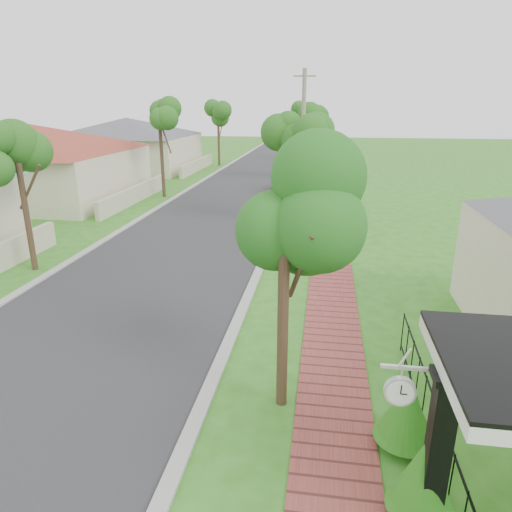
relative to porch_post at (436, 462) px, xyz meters
The scene contains 16 objects.
ground 4.79m from the porch_post, 167.60° to the left, with size 160.00×160.00×0.00m, color #306B19.
road 22.34m from the porch_post, 109.77° to the left, with size 7.00×120.00×0.02m, color #28282B.
kerb_right 21.39m from the porch_post, 100.52° to the left, with size 0.30×120.00×0.10m, color #9E9E99.
kerb_left 23.83m from the porch_post, 118.07° to the left, with size 0.30×120.00×0.10m, color #9E9E99.
sidewalk 21.07m from the porch_post, 93.54° to the left, with size 1.50×120.00×0.03m, color #97423C.
porch_post is the anchor object (origin of this frame).
picket_fence 1.21m from the porch_post, 70.71° to the left, with size 0.03×8.02×1.00m.
street_trees 29.02m from the porch_post, 104.93° to the left, with size 10.70×37.65×5.89m.
hedge_row 0.49m from the porch_post, 110.93° to the right, with size 0.94×4.79×1.85m.
far_house_red 28.70m from the porch_post, 132.91° to the left, with size 15.56×15.56×4.60m.
far_house_grey 40.09m from the porch_post, 119.15° to the left, with size 15.56×15.56×4.60m.
parked_car_red 25.95m from the porch_post, 99.20° to the left, with size 1.79×4.44×1.51m, color #5D0E16.
parked_car_white 33.39m from the porch_post, 97.14° to the left, with size 1.45×4.16×1.37m, color silver.
near_tree 4.33m from the porch_post, 133.23° to the left, with size 1.85×1.85×4.75m.
utility_pole 21.39m from the porch_post, 98.20° to the left, with size 1.20×0.24×7.58m.
station_clock 1.05m from the porch_post, 141.04° to the left, with size 0.75×0.13×0.63m.
Camera 1 is at (2.87, -6.32, 5.76)m, focal length 32.00 mm.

